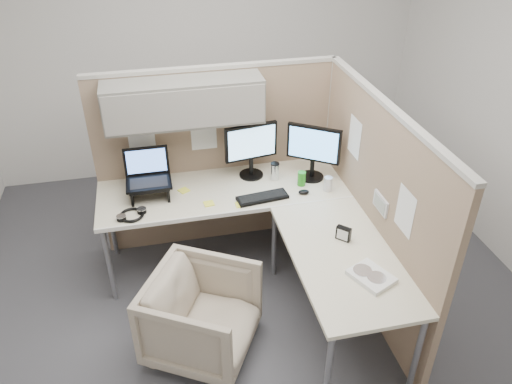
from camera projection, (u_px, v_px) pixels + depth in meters
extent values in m
plane|color=#3E3E43|center=(251.00, 299.00, 3.99)|extent=(4.50, 4.50, 0.00)
cube|color=#977B63|center=(217.00, 160.00, 4.28)|extent=(2.00, 0.05, 1.60)
cube|color=#A8A399|center=(212.00, 67.00, 3.84)|extent=(2.00, 0.06, 0.03)
cube|color=slate|center=(184.00, 101.00, 3.77)|extent=(1.20, 0.34, 0.34)
cube|color=gray|center=(186.00, 110.00, 3.63)|extent=(1.18, 0.01, 0.30)
plane|color=white|center=(141.00, 131.00, 3.96)|extent=(0.26, 0.00, 0.26)
plane|color=white|center=(204.00, 133.00, 4.09)|extent=(0.26, 0.00, 0.26)
cube|color=#977B63|center=(373.00, 210.00, 3.64)|extent=(0.05, 2.00, 1.60)
cube|color=#A8A399|center=(389.00, 106.00, 3.20)|extent=(0.06, 2.00, 0.03)
cube|color=#A8A399|center=(327.00, 148.00, 4.46)|extent=(0.06, 0.06, 1.60)
cube|color=silver|center=(381.00, 204.00, 3.43)|extent=(0.02, 0.20, 0.12)
cube|color=gray|center=(379.00, 204.00, 3.43)|extent=(0.00, 0.16, 0.09)
plane|color=white|center=(355.00, 137.00, 3.75)|extent=(0.00, 0.26, 0.26)
plane|color=white|center=(405.00, 211.00, 3.11)|extent=(0.00, 0.26, 0.26)
cube|color=beige|center=(224.00, 190.00, 4.03)|extent=(2.00, 0.68, 0.03)
cube|color=beige|center=(343.00, 256.00, 3.33)|extent=(0.68, 1.30, 0.03)
cube|color=white|center=(232.00, 214.00, 3.75)|extent=(2.00, 0.02, 0.03)
cylinder|color=gray|center=(110.00, 265.00, 3.81)|extent=(0.04, 0.04, 0.70)
cylinder|color=gray|center=(111.00, 221.00, 4.29)|extent=(0.04, 0.04, 0.70)
cylinder|color=gray|center=(328.00, 373.00, 2.99)|extent=(0.04, 0.04, 0.70)
cylinder|color=gray|center=(417.00, 356.00, 3.09)|extent=(0.04, 0.04, 0.70)
cylinder|color=gray|center=(274.00, 241.00, 4.05)|extent=(0.04, 0.04, 0.70)
imported|color=#C1B299|center=(202.00, 312.00, 3.40)|extent=(0.89, 0.90, 0.70)
cylinder|color=black|center=(251.00, 175.00, 4.19)|extent=(0.20, 0.20, 0.02)
cylinder|color=black|center=(251.00, 166.00, 4.14)|extent=(0.04, 0.04, 0.15)
cube|color=black|center=(251.00, 142.00, 4.02)|extent=(0.44, 0.10, 0.30)
cube|color=#8FCBF7|center=(252.00, 143.00, 4.01)|extent=(0.40, 0.07, 0.26)
cylinder|color=black|center=(311.00, 177.00, 4.16)|extent=(0.20, 0.20, 0.02)
cylinder|color=black|center=(312.00, 168.00, 4.12)|extent=(0.04, 0.04, 0.15)
cube|color=black|center=(314.00, 144.00, 4.00)|extent=(0.38, 0.28, 0.30)
cube|color=#5DACFC|center=(313.00, 145.00, 3.98)|extent=(0.33, 0.23, 0.26)
cube|color=black|center=(149.00, 185.00, 3.85)|extent=(0.31, 0.24, 0.02)
cube|color=black|center=(132.00, 193.00, 3.86)|extent=(0.02, 0.22, 0.12)
cube|color=black|center=(168.00, 188.00, 3.91)|extent=(0.02, 0.22, 0.12)
cube|color=black|center=(149.00, 183.00, 3.84)|extent=(0.35, 0.24, 0.02)
cube|color=black|center=(146.00, 161.00, 3.90)|extent=(0.35, 0.06, 0.22)
cube|color=#598CF2|center=(146.00, 161.00, 3.89)|extent=(0.30, 0.04, 0.18)
cube|color=black|center=(262.00, 198.00, 3.89)|extent=(0.41, 0.18, 0.02)
ellipsoid|color=black|center=(304.00, 192.00, 3.95)|extent=(0.09, 0.06, 0.03)
cylinder|color=silver|center=(275.00, 172.00, 4.10)|extent=(0.07, 0.07, 0.14)
cylinder|color=black|center=(275.00, 164.00, 4.06)|extent=(0.07, 0.07, 0.01)
cylinder|color=silver|center=(328.00, 184.00, 3.97)|extent=(0.07, 0.07, 0.12)
cylinder|color=#268C1E|center=(302.00, 179.00, 4.04)|extent=(0.07, 0.07, 0.12)
cube|color=#F3F240|center=(209.00, 204.00, 3.83)|extent=(0.09, 0.09, 0.01)
cube|color=#F3F240|center=(184.00, 190.00, 3.99)|extent=(0.10, 0.10, 0.01)
cube|color=#F3F240|center=(241.00, 205.00, 3.82)|extent=(0.08, 0.08, 0.01)
torus|color=black|center=(132.00, 215.00, 3.69)|extent=(0.24, 0.24, 0.02)
cylinder|color=black|center=(121.00, 218.00, 3.64)|extent=(0.07, 0.07, 0.03)
cylinder|color=black|center=(142.00, 211.00, 3.72)|extent=(0.07, 0.07, 0.03)
cube|color=white|center=(371.00, 276.00, 3.12)|extent=(0.29, 0.32, 0.03)
cylinder|color=silver|center=(377.00, 277.00, 3.09)|extent=(0.12, 0.12, 0.00)
cylinder|color=silver|center=(363.00, 270.00, 3.15)|extent=(0.12, 0.12, 0.00)
cube|color=black|center=(343.00, 234.00, 3.44)|extent=(0.10, 0.10, 0.10)
cube|color=white|center=(342.00, 235.00, 3.42)|extent=(0.06, 0.06, 0.08)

